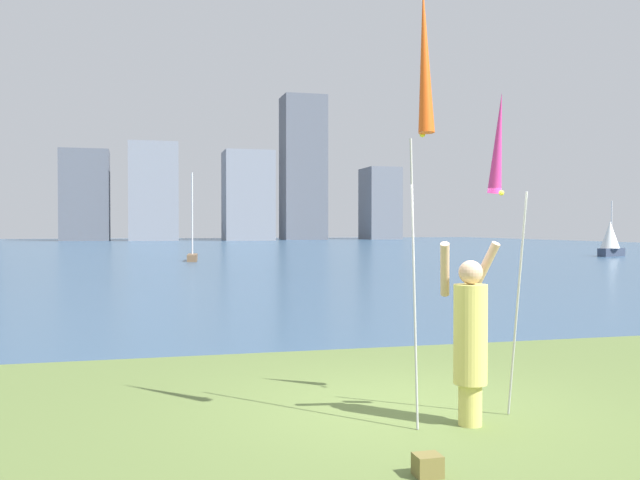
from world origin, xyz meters
TOP-DOWN VIEW (x-y plane):
  - ground at (0.00, 50.95)m, footprint 120.00×138.00m
  - person at (0.46, -0.83)m, footprint 0.70×0.52m
  - kite_flag_left at (-0.13, -1.00)m, footprint 0.16×0.51m
  - kite_flag_right at (1.05, -0.34)m, footprint 0.16×0.78m
  - bag at (-0.56, -2.11)m, footprint 0.22×0.20m
  - sailboat_2 at (28.87, 34.59)m, footprint 2.60×1.72m
  - sailboat_3 at (0.12, 35.16)m, footprint 0.84×2.98m
  - skyline_tower_2 at (-10.97, 101.36)m, footprint 6.99×5.33m
  - skyline_tower_3 at (-1.14, 99.42)m, footprint 7.16×5.90m
  - skyline_tower_4 at (12.75, 97.21)m, footprint 7.33×6.45m
  - skyline_tower_5 at (22.45, 102.21)m, footprint 6.79×5.96m
  - skyline_tower_6 at (35.68, 102.50)m, footprint 5.37×7.07m

SIDE VIEW (x-z plane):
  - ground at x=0.00m, z-range -0.12..0.00m
  - bag at x=-0.56m, z-range 0.00..0.18m
  - sailboat_3 at x=0.12m, z-range -2.32..3.02m
  - person at x=0.46m, z-range -0.02..1.90m
  - sailboat_2 at x=28.87m, z-range -0.71..3.18m
  - kite_flag_right at x=1.05m, z-range 1.14..4.69m
  - kite_flag_left at x=-0.13m, z-range 1.39..5.88m
  - skyline_tower_6 at x=35.68m, z-range 0.00..11.81m
  - skyline_tower_4 at x=12.75m, z-range 0.00..13.43m
  - skyline_tower_2 at x=-10.97m, z-range 0.00..13.46m
  - skyline_tower_3 at x=-1.14m, z-range 0.00..14.56m
  - skyline_tower_5 at x=22.45m, z-range 0.00..23.03m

